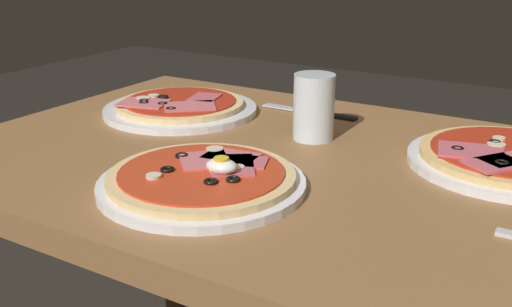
{
  "coord_description": "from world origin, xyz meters",
  "views": [
    {
      "loc": [
        0.37,
        -0.77,
        1.07
      ],
      "look_at": [
        -0.05,
        -0.08,
        0.78
      ],
      "focal_mm": 42.61,
      "sensor_mm": 36.0,
      "label": 1
    }
  ],
  "objects_px": {
    "pizza_foreground": "(203,179)",
    "pizza_across_right": "(510,159)",
    "pizza_across_left": "(180,107)",
    "knife": "(315,113)",
    "water_glass_far": "(314,111)",
    "dining_table": "(311,241)"
  },
  "relations": [
    {
      "from": "pizza_foreground",
      "to": "water_glass_far",
      "type": "height_order",
      "value": "water_glass_far"
    },
    {
      "from": "pizza_foreground",
      "to": "pizza_across_left",
      "type": "relative_size",
      "value": 0.96
    },
    {
      "from": "pizza_foreground",
      "to": "dining_table",
      "type": "bearing_deg",
      "value": 63.47
    },
    {
      "from": "pizza_across_right",
      "to": "pizza_across_left",
      "type": "bearing_deg",
      "value": -177.86
    },
    {
      "from": "pizza_across_left",
      "to": "pizza_across_right",
      "type": "xyz_separation_m",
      "value": [
        0.59,
        0.02,
        0.0
      ]
    },
    {
      "from": "dining_table",
      "to": "pizza_across_left",
      "type": "relative_size",
      "value": 3.94
    },
    {
      "from": "dining_table",
      "to": "pizza_foreground",
      "type": "relative_size",
      "value": 4.11
    },
    {
      "from": "dining_table",
      "to": "pizza_across_left",
      "type": "bearing_deg",
      "value": 161.9
    },
    {
      "from": "pizza_across_left",
      "to": "knife",
      "type": "height_order",
      "value": "pizza_across_left"
    },
    {
      "from": "pizza_across_right",
      "to": "knife",
      "type": "relative_size",
      "value": 1.51
    },
    {
      "from": "dining_table",
      "to": "pizza_foreground",
      "type": "xyz_separation_m",
      "value": [
        -0.08,
        -0.17,
        0.15
      ]
    },
    {
      "from": "water_glass_far",
      "to": "knife",
      "type": "relative_size",
      "value": 0.56
    },
    {
      "from": "pizza_across_right",
      "to": "pizza_foreground",
      "type": "bearing_deg",
      "value": -138.31
    },
    {
      "from": "dining_table",
      "to": "pizza_across_right",
      "type": "bearing_deg",
      "value": 27.62
    },
    {
      "from": "pizza_across_left",
      "to": "water_glass_far",
      "type": "xyz_separation_m",
      "value": [
        0.29,
        -0.01,
        0.04
      ]
    },
    {
      "from": "pizza_foreground",
      "to": "water_glass_far",
      "type": "relative_size",
      "value": 2.57
    },
    {
      "from": "pizza_across_right",
      "to": "water_glass_far",
      "type": "relative_size",
      "value": 2.72
    },
    {
      "from": "pizza_foreground",
      "to": "pizza_across_right",
      "type": "distance_m",
      "value": 0.45
    },
    {
      "from": "pizza_across_left",
      "to": "knife",
      "type": "bearing_deg",
      "value": 29.01
    },
    {
      "from": "dining_table",
      "to": "knife",
      "type": "bearing_deg",
      "value": 115.51
    },
    {
      "from": "pizza_foreground",
      "to": "pizza_across_left",
      "type": "distance_m",
      "value": 0.38
    },
    {
      "from": "dining_table",
      "to": "knife",
      "type": "relative_size",
      "value": 5.88
    }
  ]
}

